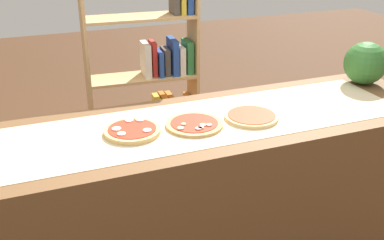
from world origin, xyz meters
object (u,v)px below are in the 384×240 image
pizza_mozzarella_0 (132,130)px  pizza_mushroom_1 (194,124)px  pizza_plain_2 (251,117)px  bookshelf (156,82)px  watermelon (365,63)px

pizza_mozzarella_0 → pizza_mushroom_1: 0.29m
pizza_plain_2 → bookshelf: (-0.15, 1.08, -0.16)m
watermelon → bookshelf: 1.35m
pizza_mozzarella_0 → pizza_mushroom_1: bearing=-6.4°
watermelon → bookshelf: bearing=139.3°
pizza_mushroom_1 → bookshelf: bearing=82.5°
pizza_plain_2 → bookshelf: bookshelf is taller
pizza_mushroom_1 → pizza_plain_2: (0.29, -0.02, 0.00)m
pizza_mozzarella_0 → watermelon: (1.43, 0.17, 0.11)m
watermelon → bookshelf: (-1.00, 0.86, -0.27)m
pizza_mozzarella_0 → pizza_plain_2: bearing=-5.1°
pizza_mozzarella_0 → pizza_mushroom_1: size_ratio=0.95×
pizza_mushroom_1 → watermelon: bearing=10.1°
pizza_mushroom_1 → pizza_plain_2: 0.29m
pizza_mushroom_1 → pizza_plain_2: bearing=-3.7°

